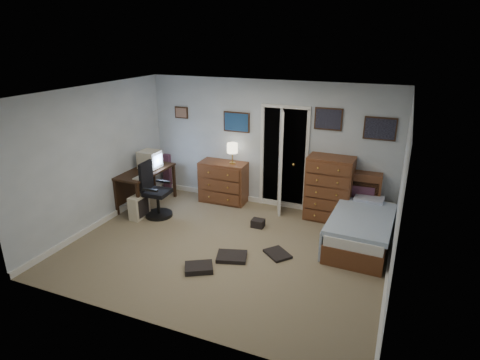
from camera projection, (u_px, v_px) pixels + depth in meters
name	position (u px, v px, depth m)	size (l,w,h in m)	color
floor	(226.00, 249.00, 6.55)	(5.00, 4.00, 0.02)	#84755B
computer_desk	(142.00, 178.00, 8.03)	(0.63, 1.31, 0.75)	black
crt_monitor	(150.00, 159.00, 7.99)	(0.40, 0.37, 0.36)	beige
keyboard	(142.00, 176.00, 7.56)	(0.15, 0.40, 0.02)	beige
pc_tower	(139.00, 207.00, 7.57)	(0.22, 0.42, 0.45)	beige
office_chair	(155.00, 196.00, 7.58)	(0.54, 0.54, 1.06)	black
media_stack	(168.00, 171.00, 8.95)	(0.16, 0.16, 0.80)	maroon
low_dresser	(224.00, 182.00, 8.25)	(0.96, 0.48, 0.85)	brown
table_lamp	(232.00, 149.00, 7.93)	(0.22, 0.22, 0.41)	gold
doorway	(288.00, 155.00, 8.05)	(0.96, 1.12, 2.05)	black
tall_dresser	(329.00, 189.00, 7.39)	(0.82, 0.49, 1.21)	brown
headboard_bookcase	(350.00, 194.00, 7.39)	(1.07, 0.31, 0.96)	brown
bed	(360.00, 229.00, 6.59)	(1.03, 1.83, 0.59)	brown
wall_posters	(297.00, 122.00, 7.46)	(4.38, 0.04, 0.60)	#331E11
floor_clutter	(235.00, 252.00, 6.34)	(1.45, 2.00, 0.14)	black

